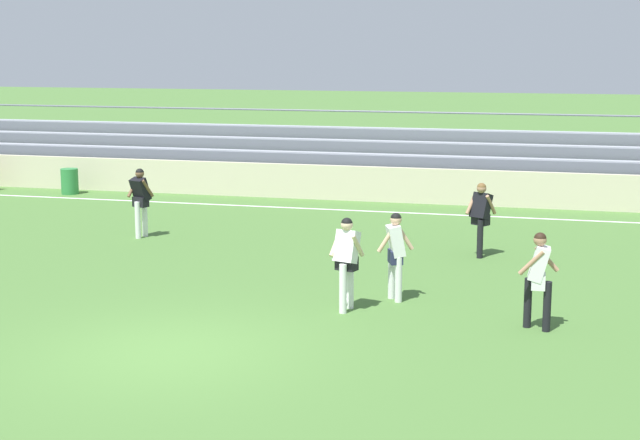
{
  "coord_description": "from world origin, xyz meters",
  "views": [
    {
      "loc": [
        5.7,
        -12.92,
        4.61
      ],
      "look_at": [
        1.02,
        5.38,
        1.12
      ],
      "focal_mm": 53.74,
      "sensor_mm": 36.0,
      "label": 1
    }
  ],
  "objects_px": {
    "player_white_dropping_back": "(395,249)",
    "soccer_ball": "(345,301)",
    "player_dark_deep_cover": "(141,196)",
    "trash_bin": "(70,181)",
    "player_white_pressing_high": "(539,272)",
    "bleacher_stand": "(309,156)",
    "player_white_challenging": "(347,256)",
    "player_dark_on_ball": "(481,213)"
  },
  "relations": [
    {
      "from": "player_white_dropping_back",
      "to": "soccer_ball",
      "type": "bearing_deg",
      "value": -137.61
    },
    {
      "from": "player_white_dropping_back",
      "to": "player_dark_deep_cover",
      "type": "distance_m",
      "value": 8.09
    },
    {
      "from": "trash_bin",
      "to": "player_white_pressing_high",
      "type": "height_order",
      "value": "player_white_pressing_high"
    },
    {
      "from": "player_white_pressing_high",
      "to": "soccer_ball",
      "type": "xyz_separation_m",
      "value": [
        -3.33,
        0.51,
        -0.85
      ]
    },
    {
      "from": "bleacher_stand",
      "to": "trash_bin",
      "type": "height_order",
      "value": "bleacher_stand"
    },
    {
      "from": "player_white_challenging",
      "to": "trash_bin",
      "type": "bearing_deg",
      "value": 136.31
    },
    {
      "from": "player_dark_on_ball",
      "to": "player_white_pressing_high",
      "type": "height_order",
      "value": "player_dark_on_ball"
    },
    {
      "from": "soccer_ball",
      "to": "player_white_challenging",
      "type": "bearing_deg",
      "value": -72.4
    },
    {
      "from": "player_white_challenging",
      "to": "soccer_ball",
      "type": "distance_m",
      "value": 0.9
    },
    {
      "from": "player_dark_on_ball",
      "to": "player_dark_deep_cover",
      "type": "bearing_deg",
      "value": 179.35
    },
    {
      "from": "bleacher_stand",
      "to": "player_white_challenging",
      "type": "bearing_deg",
      "value": -72.47
    },
    {
      "from": "bleacher_stand",
      "to": "trash_bin",
      "type": "relative_size",
      "value": 32.54
    },
    {
      "from": "player_white_dropping_back",
      "to": "player_white_challenging",
      "type": "xyz_separation_m",
      "value": [
        -0.7,
        -0.89,
        0.03
      ]
    },
    {
      "from": "bleacher_stand",
      "to": "player_white_pressing_high",
      "type": "xyz_separation_m",
      "value": [
        7.72,
        -14.42,
        -0.06
      ]
    },
    {
      "from": "trash_bin",
      "to": "soccer_ball",
      "type": "height_order",
      "value": "trash_bin"
    },
    {
      "from": "soccer_ball",
      "to": "player_dark_deep_cover",
      "type": "bearing_deg",
      "value": 141.67
    },
    {
      "from": "player_dark_deep_cover",
      "to": "player_dark_on_ball",
      "type": "xyz_separation_m",
      "value": [
        8.11,
        -0.09,
        -0.03
      ]
    },
    {
      "from": "player_dark_deep_cover",
      "to": "player_dark_on_ball",
      "type": "distance_m",
      "value": 8.11
    },
    {
      "from": "player_white_dropping_back",
      "to": "player_white_pressing_high",
      "type": "distance_m",
      "value": 2.84
    },
    {
      "from": "bleacher_stand",
      "to": "player_white_pressing_high",
      "type": "distance_m",
      "value": 16.36
    },
    {
      "from": "player_white_pressing_high",
      "to": "soccer_ball",
      "type": "relative_size",
      "value": 7.36
    },
    {
      "from": "player_dark_on_ball",
      "to": "player_white_dropping_back",
      "type": "bearing_deg",
      "value": -106.05
    },
    {
      "from": "player_dark_on_ball",
      "to": "bleacher_stand",
      "type": "bearing_deg",
      "value": 124.76
    },
    {
      "from": "player_white_pressing_high",
      "to": "soccer_ball",
      "type": "bearing_deg",
      "value": 171.25
    },
    {
      "from": "trash_bin",
      "to": "player_white_challenging",
      "type": "distance_m",
      "value": 15.61
    },
    {
      "from": "player_white_challenging",
      "to": "soccer_ball",
      "type": "height_order",
      "value": "player_white_challenging"
    },
    {
      "from": "trash_bin",
      "to": "soccer_ball",
      "type": "xyz_separation_m",
      "value": [
        11.22,
        -10.58,
        -0.29
      ]
    },
    {
      "from": "trash_bin",
      "to": "player_white_dropping_back",
      "type": "xyz_separation_m",
      "value": [
        11.98,
        -9.88,
        0.56
      ]
    },
    {
      "from": "player_white_dropping_back",
      "to": "player_white_pressing_high",
      "type": "height_order",
      "value": "same"
    },
    {
      "from": "trash_bin",
      "to": "player_white_dropping_back",
      "type": "height_order",
      "value": "player_white_dropping_back"
    },
    {
      "from": "soccer_ball",
      "to": "player_white_pressing_high",
      "type": "bearing_deg",
      "value": -8.75
    },
    {
      "from": "player_dark_deep_cover",
      "to": "player_dark_on_ball",
      "type": "bearing_deg",
      "value": -0.65
    },
    {
      "from": "player_white_pressing_high",
      "to": "bleacher_stand",
      "type": "bearing_deg",
      "value": 118.17
    },
    {
      "from": "bleacher_stand",
      "to": "soccer_ball",
      "type": "height_order",
      "value": "bleacher_stand"
    },
    {
      "from": "bleacher_stand",
      "to": "player_dark_deep_cover",
      "type": "relative_size",
      "value": 15.39
    },
    {
      "from": "player_dark_deep_cover",
      "to": "trash_bin",
      "type": "bearing_deg",
      "value": 131.52
    },
    {
      "from": "trash_bin",
      "to": "player_white_challenging",
      "type": "height_order",
      "value": "player_white_challenging"
    },
    {
      "from": "player_dark_deep_cover",
      "to": "soccer_ball",
      "type": "xyz_separation_m",
      "value": [
        6.17,
        -4.87,
        -0.89
      ]
    },
    {
      "from": "player_white_dropping_back",
      "to": "player_white_challenging",
      "type": "relative_size",
      "value": 0.98
    },
    {
      "from": "player_dark_on_ball",
      "to": "player_white_pressing_high",
      "type": "relative_size",
      "value": 1.01
    },
    {
      "from": "player_dark_deep_cover",
      "to": "player_dark_on_ball",
      "type": "height_order",
      "value": "player_dark_deep_cover"
    },
    {
      "from": "trash_bin",
      "to": "player_white_dropping_back",
      "type": "bearing_deg",
      "value": -39.51
    }
  ]
}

